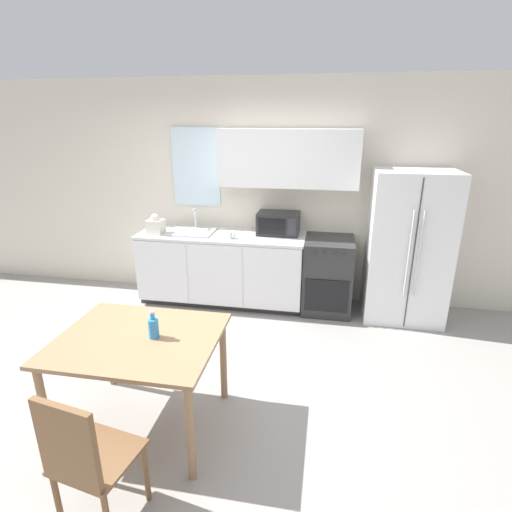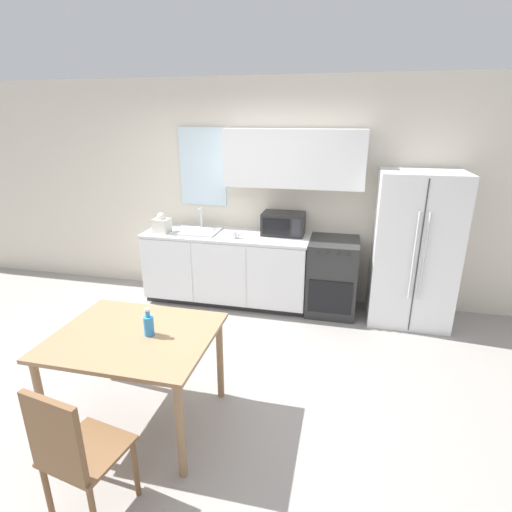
{
  "view_description": "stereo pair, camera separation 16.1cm",
  "coord_description": "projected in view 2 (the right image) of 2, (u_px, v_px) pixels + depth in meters",
  "views": [
    {
      "loc": [
        1.06,
        -2.87,
        2.24
      ],
      "look_at": [
        0.44,
        0.5,
        1.05
      ],
      "focal_mm": 28.0,
      "sensor_mm": 36.0,
      "label": 1
    },
    {
      "loc": [
        1.21,
        -2.83,
        2.24
      ],
      "look_at": [
        0.44,
        0.5,
        1.05
      ],
      "focal_mm": 28.0,
      "sensor_mm": 36.0,
      "label": 2
    }
  ],
  "objects": [
    {
      "name": "ground_plane",
      "position": [
        196.0,
        380.0,
        3.6
      ],
      "size": [
        12.0,
        12.0,
        0.0
      ],
      "primitive_type": "plane",
      "color": "gray"
    },
    {
      "name": "wall_back",
      "position": [
        255.0,
        187.0,
        4.96
      ],
      "size": [
        12.0,
        0.38,
        2.7
      ],
      "color": "beige",
      "rests_on": "ground_plane"
    },
    {
      "name": "kitchen_counter",
      "position": [
        227.0,
        267.0,
        5.03
      ],
      "size": [
        2.05,
        0.67,
        0.89
      ],
      "color": "#333333",
      "rests_on": "ground_plane"
    },
    {
      "name": "oven_range",
      "position": [
        332.0,
        276.0,
        4.77
      ],
      "size": [
        0.57,
        0.65,
        0.89
      ],
      "color": "#2D2D2D",
      "rests_on": "ground_plane"
    },
    {
      "name": "refrigerator",
      "position": [
        414.0,
        249.0,
        4.43
      ],
      "size": [
        0.88,
        0.71,
        1.71
      ],
      "color": "white",
      "rests_on": "ground_plane"
    },
    {
      "name": "kitchen_sink",
      "position": [
        197.0,
        230.0,
        4.97
      ],
      "size": [
        0.55,
        0.44,
        0.26
      ],
      "color": "#B7BABC",
      "rests_on": "kitchen_counter"
    },
    {
      "name": "microwave",
      "position": [
        283.0,
        224.0,
        4.82
      ],
      "size": [
        0.5,
        0.34,
        0.27
      ],
      "color": "#282828",
      "rests_on": "kitchen_counter"
    },
    {
      "name": "coffee_mug",
      "position": [
        234.0,
        235.0,
        4.69
      ],
      "size": [
        0.11,
        0.08,
        0.08
      ],
      "color": "white",
      "rests_on": "kitchen_counter"
    },
    {
      "name": "grocery_bag_0",
      "position": [
        162.0,
        224.0,
        4.9
      ],
      "size": [
        0.21,
        0.18,
        0.25
      ],
      "rotation": [
        0.0,
        0.0,
        -0.11
      ],
      "color": "silver",
      "rests_on": "kitchen_counter"
    },
    {
      "name": "dining_table",
      "position": [
        135.0,
        346.0,
        2.92
      ],
      "size": [
        1.14,
        0.94,
        0.76
      ],
      "color": "#997551",
      "rests_on": "ground_plane"
    },
    {
      "name": "dining_chair_near",
      "position": [
        72.0,
        450.0,
        2.16
      ],
      "size": [
        0.46,
        0.46,
        0.93
      ],
      "rotation": [
        0.0,
        0.0,
        -0.18
      ],
      "color": "brown",
      "rests_on": "ground_plane"
    },
    {
      "name": "drink_bottle",
      "position": [
        149.0,
        325.0,
        2.85
      ],
      "size": [
        0.07,
        0.07,
        0.21
      ],
      "color": "#338CD8",
      "rests_on": "dining_table"
    }
  ]
}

